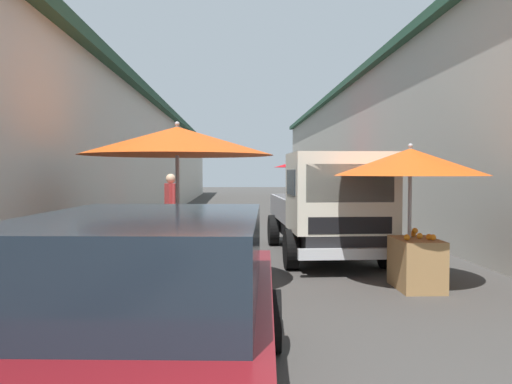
{
  "coord_description": "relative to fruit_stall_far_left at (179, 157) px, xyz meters",
  "views": [
    {
      "loc": [
        -1.14,
        0.88,
        1.74
      ],
      "look_at": [
        11.02,
        0.42,
        1.27
      ],
      "focal_mm": 36.13,
      "sensor_mm": 36.0,
      "label": 1
    }
  ],
  "objects": [
    {
      "name": "delivery_truck",
      "position": [
        2.32,
        -2.65,
        -0.92
      ],
      "size": [
        4.97,
        2.09,
        2.08
      ],
      "color": "black",
      "rests_on": "ground"
    },
    {
      "name": "building_right_concrete",
      "position": [
        9.4,
        -8.86,
        0.77
      ],
      "size": [
        49.8,
        7.5,
        5.43
      ],
      "color": "#A39E93",
      "rests_on": "ground"
    },
    {
      "name": "ground",
      "position": [
        7.15,
        -1.71,
        -1.96
      ],
      "size": [
        90.0,
        90.0,
        0.0
      ],
      "primitive_type": "plane",
      "color": "#3D3A38"
    },
    {
      "name": "hatchback_car",
      "position": [
        -3.89,
        -0.22,
        -1.22
      ],
      "size": [
        4.0,
        2.1,
        1.45
      ],
      "color": "#600F14",
      "rests_on": "ground"
    },
    {
      "name": "building_left_whitewash",
      "position": [
        9.4,
        5.43,
        0.16
      ],
      "size": [
        49.8,
        7.5,
        4.23
      ],
      "color": "beige",
      "rests_on": "ground"
    },
    {
      "name": "vendor_by_crates",
      "position": [
        4.75,
        0.73,
        -0.97
      ],
      "size": [
        0.63,
        0.36,
        1.7
      ],
      "color": "#665B4C",
      "rests_on": "ground"
    },
    {
      "name": "fruit_stall_near_left",
      "position": [
        11.15,
        -3.32,
        -0.21
      ],
      "size": [
        2.38,
        2.38,
        2.3
      ],
      "color": "#9E9EA3",
      "rests_on": "ground"
    },
    {
      "name": "fruit_stall_mid_lane",
      "position": [
        0.13,
        -3.45,
        -0.32
      ],
      "size": [
        2.28,
        2.28,
        2.17
      ],
      "color": "#9E9EA3",
      "rests_on": "ground"
    },
    {
      "name": "fruit_stall_far_left",
      "position": [
        0.0,
        0.0,
        0.0
      ],
      "size": [
        2.8,
        2.8,
        2.47
      ],
      "color": "#9E9EA3",
      "rests_on": "ground"
    },
    {
      "name": "parked_scooter",
      "position": [
        1.54,
        -0.15,
        -1.51
      ],
      "size": [
        1.67,
        0.55,
        1.14
      ],
      "color": "black",
      "rests_on": "ground"
    }
  ]
}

